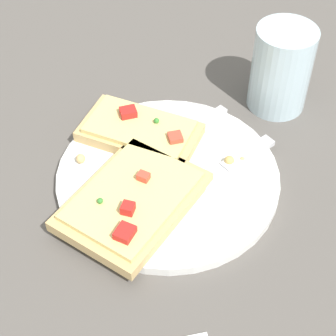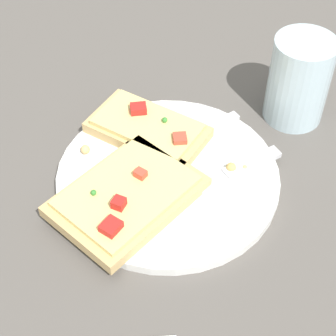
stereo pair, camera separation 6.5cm
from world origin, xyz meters
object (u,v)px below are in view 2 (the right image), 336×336
pizza_slice_main (127,196)px  drinking_glass (299,80)px  knife (219,178)px  pizza_slice_corner (148,128)px  fork (159,153)px  plate (168,177)px

pizza_slice_main → drinking_glass: drinking_glass is taller
pizza_slice_main → drinking_glass: bearing=-10.9°
knife → pizza_slice_corner: (0.08, -0.08, 0.01)m
fork → pizza_slice_corner: pizza_slice_corner is taller
pizza_slice_corner → drinking_glass: bearing=-133.8°
plate → fork: size_ratio=1.35×
knife → plate: bearing=-38.5°
knife → pizza_slice_main: (0.11, 0.03, 0.01)m
pizza_slice_main → pizza_slice_corner: pizza_slice_main is taller
fork → drinking_glass: drinking_glass is taller
fork → knife: 0.08m
pizza_slice_corner → fork: bearing=143.3°
knife → drinking_glass: 0.17m
pizza_slice_corner → pizza_slice_main: bearing=110.6°
plate → pizza_slice_main: 0.06m
pizza_slice_main → drinking_glass: (-0.22, -0.15, 0.04)m
knife → drinking_glass: bearing=-160.3°
fork → knife: bearing=115.7°
fork → pizza_slice_main: (0.04, 0.07, 0.01)m
plate → knife: bearing=168.3°
plate → pizza_slice_main: (0.05, 0.04, 0.02)m
fork → drinking_glass: bearing=171.4°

